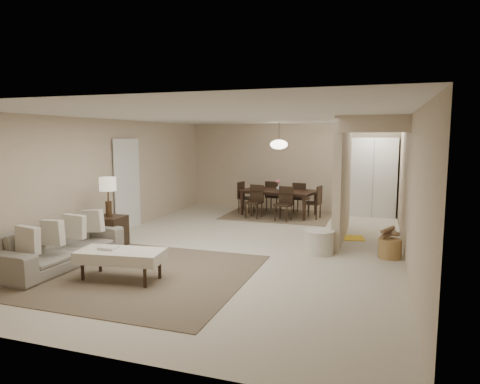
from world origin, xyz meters
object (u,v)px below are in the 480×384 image
(pantry_cabinet, at_px, (373,177))
(dining_table, at_px, (278,203))
(ottoman_bench, at_px, (121,256))
(sofa, at_px, (60,246))
(round_pouf, at_px, (319,242))
(side_table, at_px, (110,232))
(wicker_basket, at_px, (390,248))

(pantry_cabinet, xyz_separation_m, dining_table, (-2.41, -0.79, -0.70))
(ottoman_bench, distance_m, dining_table, 5.94)
(sofa, xyz_separation_m, dining_table, (2.39, 5.56, 0.01))
(ottoman_bench, distance_m, round_pouf, 3.54)
(pantry_cabinet, xyz_separation_m, side_table, (-4.75, -5.05, -0.75))
(ottoman_bench, bearing_deg, sofa, 159.97)
(pantry_cabinet, distance_m, ottoman_bench, 7.51)
(side_table, xyz_separation_m, round_pouf, (3.92, 0.80, -0.09))
(wicker_basket, xyz_separation_m, dining_table, (-2.81, 3.36, 0.18))
(pantry_cabinet, distance_m, side_table, 6.98)
(wicker_basket, relative_size, dining_table, 0.20)
(sofa, bearing_deg, side_table, -0.67)
(side_table, height_order, dining_table, dining_table)
(pantry_cabinet, bearing_deg, sofa, -127.09)
(side_table, bearing_deg, pantry_cabinet, 46.78)
(round_pouf, xyz_separation_m, dining_table, (-1.59, 3.46, 0.13))
(ottoman_bench, xyz_separation_m, round_pouf, (2.60, 2.40, -0.15))
(ottoman_bench, height_order, dining_table, dining_table)
(side_table, distance_m, wicker_basket, 5.23)
(pantry_cabinet, xyz_separation_m, wicker_basket, (0.40, -4.15, -0.88))
(sofa, relative_size, round_pouf, 4.19)
(ottoman_bench, relative_size, round_pouf, 2.43)
(wicker_basket, bearing_deg, round_pouf, -175.33)
(wicker_basket, bearing_deg, ottoman_bench, -146.82)
(side_table, bearing_deg, round_pouf, 11.58)
(wicker_basket, bearing_deg, dining_table, 129.97)
(round_pouf, distance_m, wicker_basket, 1.23)
(ottoman_bench, xyz_separation_m, side_table, (-1.33, 1.59, -0.06))
(pantry_cabinet, relative_size, side_table, 3.50)
(side_table, height_order, wicker_basket, side_table)
(pantry_cabinet, bearing_deg, wicker_basket, -84.49)
(pantry_cabinet, height_order, wicker_basket, pantry_cabinet)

